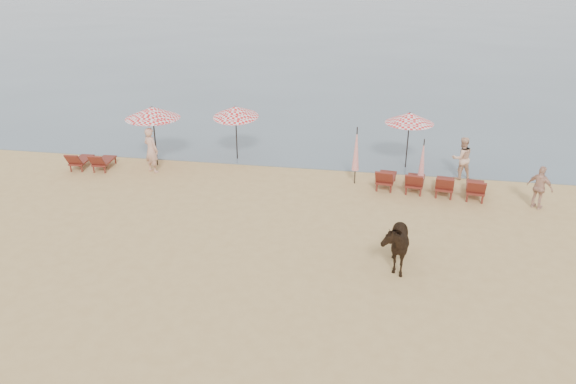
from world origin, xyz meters
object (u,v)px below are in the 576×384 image
Objects in this scene: lounger_cluster_left at (91,161)px; umbrella_closed_left at (356,149)px; lounger_cluster_right at (430,183)px; umbrella_open_right at (410,118)px; cow at (394,242)px; beachgoer_right_a at (462,158)px; umbrella_closed_right at (422,159)px; umbrella_open_left_a at (152,113)px; umbrella_open_left_b at (236,112)px; beachgoer_right_b at (540,188)px; beachgoer_left at (151,150)px.

umbrella_closed_left reaches higher than lounger_cluster_left.
lounger_cluster_right is 3.21m from umbrella_open_right.
lounger_cluster_left is at bearing 152.83° from cow.
umbrella_open_right reaches higher than beachgoer_right_a.
umbrella_closed_right reaches higher than lounger_cluster_left.
beachgoer_right_a is at bearing 2.77° from lounger_cluster_left.
lounger_cluster_right is 11.51m from umbrella_open_left_a.
umbrella_open_right is at bearing 101.76° from umbrella_closed_right.
umbrella_closed_left is (-2.02, -2.05, -0.76)m from umbrella_open_right.
umbrella_open_right is at bearing -1.29° from umbrella_open_left_b.
umbrella_closed_left is 2.52m from umbrella_closed_right.
lounger_cluster_right reaches higher than lounger_cluster_left.
lounger_cluster_left is at bearing 35.79° from beachgoer_right_b.
cow is at bearing 174.51° from beachgoer_left.
beachgoer_right_b reaches higher than lounger_cluster_left.
lounger_cluster_left is 1.05× the size of beachgoer_right_b.
beachgoer_right_a is 1.09× the size of beachgoer_right_b.
umbrella_closed_right is (10.96, -0.87, -1.04)m from umbrella_open_left_a.
lounger_cluster_right is 2.39× the size of beachgoer_right_a.
umbrella_closed_right is (0.49, -2.33, -0.91)m from umbrella_open_right.
beachgoer_left is (-3.07, -2.05, -1.20)m from umbrella_open_left_b.
beachgoer_left is at bearing 146.43° from cow.
lounger_cluster_left is 13.52m from umbrella_closed_right.
beachgoer_right_b is at bearing -5.99° from lounger_cluster_left.
cow is 11.45m from beachgoer_left.
umbrella_closed_left reaches higher than cow.
umbrella_open_left_a is 1.25× the size of umbrella_closed_right.
lounger_cluster_left is 0.89× the size of cow.
umbrella_open_left_a is at bearing 175.98° from umbrella_closed_left.
umbrella_open_left_a is at bearing -160.90° from umbrella_open_left_b.
umbrella_open_left_a is at bearing 17.40° from lounger_cluster_left.
umbrella_closed_right is at bearing -154.99° from beachgoer_left.
umbrella_closed_left is at bearing -153.25° from beachgoer_left.
beachgoer_left is at bearing -91.01° from umbrella_open_left_a.
lounger_cluster_right is at bearing -19.12° from umbrella_open_left_b.
umbrella_closed_left is at bearing -2.87° from beachgoer_right_a.
lounger_cluster_left is at bearing -161.39° from umbrella_open_left_b.
lounger_cluster_left is 0.96× the size of beachgoer_right_a.
umbrella_open_right is at bearing -142.30° from beachgoer_left.
umbrella_open_left_a is 3.45m from umbrella_open_left_b.
lounger_cluster_right is at bearing 33.73° from beachgoer_right_a.
beachgoer_left is 1.20× the size of beachgoer_right_b.
umbrella_open_left_a is 12.06m from cow.
umbrella_closed_left is 6.70m from beachgoer_right_b.
umbrella_closed_left is 1.33× the size of beachgoer_right_a.
lounger_cluster_left is 13.35m from umbrella_open_right.
lounger_cluster_left is at bearing -13.53° from beachgoer_right_a.
umbrella_closed_left is (8.46, -0.59, -0.89)m from umbrella_open_left_a.
beachgoer_right_a is at bearing 42.82° from umbrella_closed_right.
umbrella_closed_left is 8.35m from beachgoer_left.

